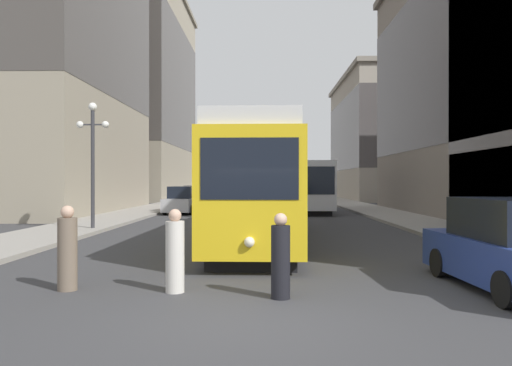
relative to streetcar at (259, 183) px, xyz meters
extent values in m
plane|color=#38383A|center=(-0.12, -10.75, -2.10)|extent=(200.00, 200.00, 0.00)
cube|color=gray|center=(-8.28, 29.25, -2.03)|extent=(3.36, 120.00, 0.15)
cube|color=gray|center=(8.04, 29.25, -2.03)|extent=(3.36, 120.00, 0.15)
cube|color=black|center=(0.00, 0.01, -1.93)|extent=(2.45, 13.30, 0.35)
cube|color=gold|center=(0.00, 0.01, -0.20)|extent=(2.86, 14.46, 3.10)
cube|color=black|center=(0.00, 0.01, 0.50)|extent=(2.88, 13.88, 1.08)
cube|color=silver|center=(0.00, 0.01, 1.57)|extent=(2.65, 14.16, 0.44)
cube|color=black|center=(-0.13, -7.17, 0.34)|extent=(2.21, 0.12, 1.40)
sphere|color=#F2EACC|center=(-0.13, -7.24, -1.30)|extent=(0.24, 0.24, 0.24)
cube|color=black|center=(3.20, 17.35, -1.93)|extent=(2.41, 10.61, 0.35)
cube|color=silver|center=(3.20, 17.35, -0.20)|extent=(2.81, 11.54, 3.10)
cube|color=black|center=(3.20, 17.35, 0.34)|extent=(2.83, 11.08, 1.30)
cube|color=black|center=(3.32, 11.63, 0.11)|extent=(2.31, 0.13, 1.71)
cylinder|color=black|center=(-6.12, 19.53, -1.78)|extent=(0.19, 0.64, 0.64)
cylinder|color=black|center=(-6.18, 22.55, -1.78)|extent=(0.19, 0.64, 0.64)
cylinder|color=black|center=(-4.41, 19.57, -1.78)|extent=(0.19, 0.64, 0.64)
cylinder|color=black|center=(-4.47, 22.58, -1.78)|extent=(0.19, 0.64, 0.64)
cube|color=maroon|center=(-5.30, 21.06, -1.50)|extent=(1.90, 4.90, 0.84)
cube|color=black|center=(-5.30, 21.18, -0.68)|extent=(1.64, 2.71, 0.80)
cylinder|color=black|center=(-6.24, 13.46, -1.78)|extent=(0.22, 0.65, 0.64)
cylinder|color=black|center=(-6.07, 16.37, -1.78)|extent=(0.22, 0.65, 0.64)
cylinder|color=black|center=(-4.53, 13.35, -1.78)|extent=(0.22, 0.65, 0.64)
cylinder|color=black|center=(-4.36, 16.27, -1.78)|extent=(0.22, 0.65, 0.64)
cube|color=#B2B2B7|center=(-5.30, 14.86, -1.50)|extent=(2.08, 4.80, 0.84)
cube|color=black|center=(-5.29, 14.98, -0.68)|extent=(1.73, 2.68, 0.80)
cylinder|color=black|center=(4.13, -7.07, -1.78)|extent=(0.22, 0.65, 0.64)
cylinder|color=black|center=(4.29, -9.80, -1.78)|extent=(0.22, 0.65, 0.64)
cube|color=navy|center=(5.06, -8.39, -1.50)|extent=(2.04, 4.51, 0.84)
cylinder|color=black|center=(0.50, -9.16, -1.43)|extent=(0.35, 0.35, 1.35)
sphere|color=tan|center=(0.50, -9.16, -0.65)|extent=(0.24, 0.24, 0.24)
cylinder|color=beige|center=(-1.54, -8.69, -1.41)|extent=(0.36, 0.36, 1.39)
sphere|color=tan|center=(-1.54, -8.69, -0.60)|extent=(0.25, 0.25, 0.25)
cylinder|color=#6B5B4C|center=(-3.70, -8.56, -1.38)|extent=(0.38, 0.38, 1.44)
sphere|color=tan|center=(-3.70, -8.56, -0.55)|extent=(0.26, 0.26, 0.26)
cylinder|color=#333338|center=(-7.20, 2.85, 0.58)|extent=(0.16, 0.16, 5.06)
sphere|color=white|center=(-7.20, 2.85, 3.27)|extent=(0.36, 0.36, 0.36)
sphere|color=white|center=(-7.75, 2.85, 2.50)|extent=(0.31, 0.31, 0.31)
sphere|color=white|center=(-6.65, 2.85, 2.50)|extent=(0.31, 0.31, 0.31)
cube|color=#333338|center=(-7.20, 2.85, 2.50)|extent=(1.10, 0.06, 0.06)
cube|color=gray|center=(-17.42, 42.09, 10.29)|extent=(14.92, 23.87, 24.78)
cube|color=#494440|center=(-17.42, 42.09, 11.53)|extent=(14.96, 23.91, 14.87)
cube|color=#A89E8E|center=(14.85, 41.50, 4.97)|extent=(10.25, 20.90, 14.14)
cube|color=#544F4E|center=(14.85, 41.50, 5.68)|extent=(10.29, 20.94, 8.48)
cube|color=gray|center=(14.85, 41.50, 12.29)|extent=(10.85, 21.50, 0.50)
camera|label=1|loc=(0.20, -18.20, 0.06)|focal=34.49mm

